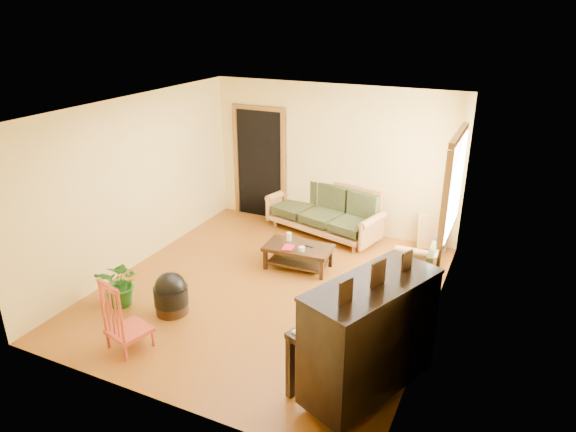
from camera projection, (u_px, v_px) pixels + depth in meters
The scene contains 16 objects.
floor at pixel (269, 289), 7.39m from camera, with size 5.00×5.00×0.00m, color #68360D.
doorway at pixel (260, 165), 9.66m from camera, with size 1.08×0.16×2.05m, color black.
window at pixel (454, 185), 7.06m from camera, with size 0.12×1.36×1.46m, color white.
sofa at pixel (323, 210), 9.05m from camera, with size 2.09×0.87×0.89m, color #A06D3A.
coffee_table at pixel (298, 257), 7.93m from camera, with size 1.03×0.56×0.37m, color black.
armchair at pixel (411, 269), 7.09m from camera, with size 0.78×0.82×0.82m, color #A06D3A.
piano at pixel (369, 340), 5.17m from camera, with size 0.87×1.48×1.31m, color black.
footstool at pixel (171, 298), 6.76m from camera, with size 0.45×0.45×0.43m, color black.
red_chair at pixel (127, 314), 5.96m from camera, with size 0.43×0.47×0.92m, color #9C2E1C.
leaning_frame at pixel (432, 231), 8.52m from camera, with size 0.49×0.11×0.65m, color gold.
ceramic_crock at pixel (440, 243), 8.52m from camera, with size 0.22×0.22×0.28m, color #374FA5.
potted_plant at pixel (121, 283), 6.89m from camera, with size 0.60×0.52×0.67m, color #215E1B.
book at pixel (283, 247), 7.80m from camera, with size 0.17×0.22×0.02m, color #A71623.
candle at pixel (289, 237), 8.03m from camera, with size 0.08×0.08×0.13m, color silver.
glass_jar at pixel (302, 249), 7.70m from camera, with size 0.10×0.10×0.06m, color silver.
remote at pixel (309, 246), 7.84m from camera, with size 0.14×0.04×0.01m, color black.
Camera 1 is at (2.97, -5.74, 3.76)m, focal length 32.00 mm.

